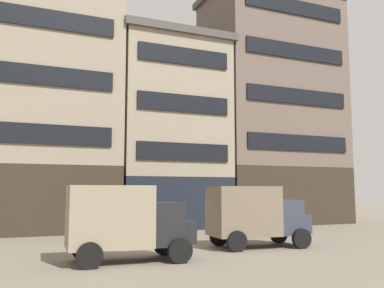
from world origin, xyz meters
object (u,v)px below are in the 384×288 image
(pedestrian_officer, at_px, (287,214))
(sedan_dark, at_px, (142,220))
(delivery_truck_near, at_px, (126,220))
(delivery_truck_far, at_px, (255,214))

(pedestrian_officer, bearing_deg, sedan_dark, -173.68)
(delivery_truck_near, xyz_separation_m, delivery_truck_far, (6.08, 1.36, 0.00))
(sedan_dark, distance_m, pedestrian_officer, 9.78)
(delivery_truck_near, height_order, delivery_truck_far, same)
(delivery_truck_far, bearing_deg, sedan_dark, 124.32)
(delivery_truck_far, relative_size, sedan_dark, 1.17)
(sedan_dark, height_order, pedestrian_officer, sedan_dark)
(delivery_truck_far, xyz_separation_m, sedan_dark, (-3.56, 5.21, -0.51))
(delivery_truck_near, relative_size, sedan_dark, 1.16)
(delivery_truck_near, distance_m, delivery_truck_far, 6.23)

